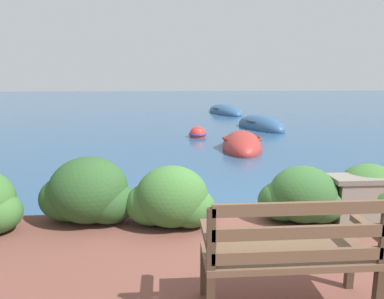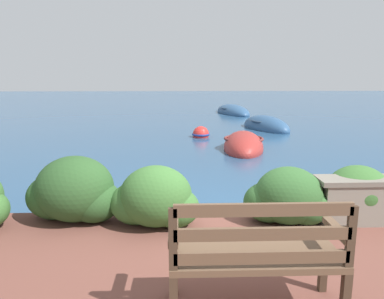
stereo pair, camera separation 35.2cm
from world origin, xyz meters
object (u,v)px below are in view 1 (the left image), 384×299
(rowboat_nearest, at_px, (242,146))
(rowboat_far, at_px, (225,112))
(park_bench, at_px, (290,252))
(rowboat_mid, at_px, (260,127))
(mooring_buoy, at_px, (198,134))

(rowboat_nearest, height_order, rowboat_far, rowboat_nearest)
(rowboat_nearest, bearing_deg, park_bench, 179.18)
(rowboat_mid, relative_size, mooring_buoy, 4.86)
(park_bench, height_order, rowboat_mid, park_bench)
(rowboat_nearest, xyz_separation_m, rowboat_mid, (1.48, 3.74, 0.00))
(park_bench, relative_size, rowboat_mid, 0.47)
(park_bench, distance_m, rowboat_nearest, 7.44)
(mooring_buoy, bearing_deg, rowboat_far, 73.90)
(mooring_buoy, bearing_deg, rowboat_nearest, -62.85)
(park_bench, xyz_separation_m, mooring_buoy, (0.14, 9.33, -0.61))
(rowboat_nearest, height_order, mooring_buoy, rowboat_nearest)
(rowboat_nearest, relative_size, mooring_buoy, 4.35)
(rowboat_nearest, distance_m, mooring_buoy, 2.26)
(rowboat_far, bearing_deg, park_bench, -21.17)
(mooring_buoy, bearing_deg, park_bench, -90.87)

